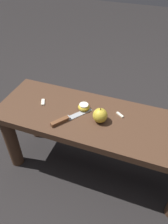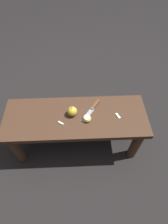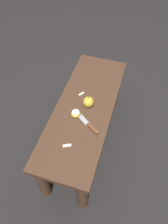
{
  "view_description": "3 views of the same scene",
  "coord_description": "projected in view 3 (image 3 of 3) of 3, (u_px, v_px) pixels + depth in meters",
  "views": [
    {
      "loc": [
        0.24,
        -0.84,
        1.25
      ],
      "look_at": [
        -0.07,
        -0.02,
        0.49
      ],
      "focal_mm": 35.0,
      "sensor_mm": 36.0,
      "label": 1
    },
    {
      "loc": [
        -0.04,
        0.79,
        1.58
      ],
      "look_at": [
        -0.07,
        -0.02,
        0.49
      ],
      "focal_mm": 28.0,
      "sensor_mm": 36.0,
      "label": 2
    },
    {
      "loc": [
        -0.95,
        -0.29,
        1.66
      ],
      "look_at": [
        -0.07,
        -0.02,
        0.49
      ],
      "focal_mm": 35.0,
      "sensor_mm": 36.0,
      "label": 3
    }
  ],
  "objects": [
    {
      "name": "ground_plane",
      "position": [
        85.0,
        140.0,
        1.92
      ],
      "size": [
        8.0,
        8.0,
        0.0
      ],
      "primitive_type": "plane",
      "color": "black"
    },
    {
      "name": "apple_slice_center",
      "position": [
        67.0,
        146.0,
        1.36
      ],
      "size": [
        0.04,
        0.06,
        0.01
      ],
      "color": "white",
      "rests_on": "wooden_bench"
    },
    {
      "name": "apple_cut",
      "position": [
        76.0,
        114.0,
        1.5
      ],
      "size": [
        0.07,
        0.07,
        0.04
      ],
      "color": "gold",
      "rests_on": "wooden_bench"
    },
    {
      "name": "apple_slice_near_knife",
      "position": [
        81.0,
        94.0,
        1.63
      ],
      "size": [
        0.05,
        0.04,
        0.01
      ],
      "color": "white",
      "rests_on": "wooden_bench"
    },
    {
      "name": "wooden_bench",
      "position": [
        85.0,
        116.0,
        1.64
      ],
      "size": [
        1.14,
        0.4,
        0.45
      ],
      "color": "#472D1E",
      "rests_on": "ground_plane"
    },
    {
      "name": "knife",
      "position": [
        89.0,
        125.0,
        1.45
      ],
      "size": [
        0.17,
        0.22,
        0.02
      ],
      "rotation": [
        0.0,
        0.0,
        0.95
      ],
      "color": "#9EA0A5",
      "rests_on": "wooden_bench"
    },
    {
      "name": "apple_whole",
      "position": [
        88.0,
        102.0,
        1.54
      ],
      "size": [
        0.08,
        0.08,
        0.09
      ],
      "color": "gold",
      "rests_on": "wooden_bench"
    }
  ]
}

